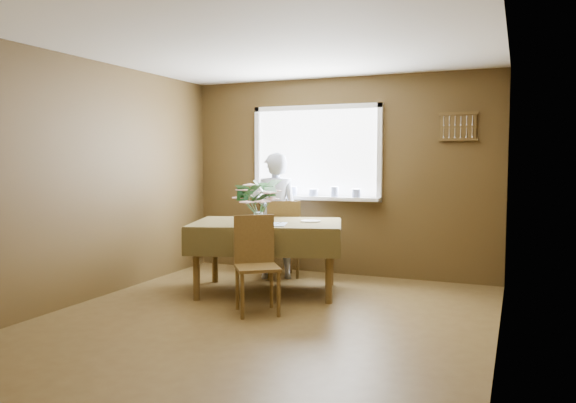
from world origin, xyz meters
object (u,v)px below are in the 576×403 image
at_px(flower_bouquet, 258,197).
at_px(seated_woman, 275,216).
at_px(chair_far, 282,236).
at_px(chair_near, 256,259).
at_px(dining_table, 267,230).

bearing_deg(flower_bouquet, seated_woman, 103.42).
height_order(chair_far, flower_bouquet, flower_bouquet).
relative_size(chair_near, seated_woman, 0.60).
height_order(dining_table, flower_bouquet, flower_bouquet).
height_order(chair_near, flower_bouquet, flower_bouquet).
bearing_deg(chair_far, dining_table, 65.19).
relative_size(chair_far, flower_bouquet, 1.85).
height_order(dining_table, chair_far, chair_far).
bearing_deg(dining_table, flower_bouquet, -103.90).
height_order(chair_far, seated_woman, seated_woman).
distance_m(dining_table, flower_bouquet, 0.46).
relative_size(seated_woman, flower_bouquet, 2.99).
distance_m(chair_far, chair_near, 1.54).
xyz_separation_m(chair_near, flower_bouquet, (-0.21, 0.50, 0.57)).
relative_size(dining_table, seated_woman, 1.20).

